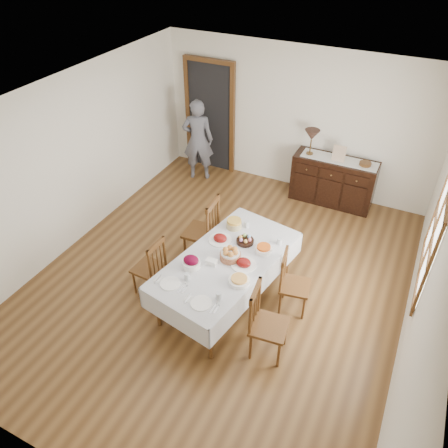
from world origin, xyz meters
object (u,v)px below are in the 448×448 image
at_px(chair_right_near, 265,322).
at_px(sideboard, 333,181).
at_px(chair_left_near, 151,267).
at_px(table_lamp, 312,136).
at_px(chair_left_far, 204,230).
at_px(person, 198,137).
at_px(chair_right_far, 292,282).
at_px(dining_table, 227,264).

height_order(chair_right_near, sideboard, chair_right_near).
xyz_separation_m(chair_left_near, sideboard, (1.62, 3.33, -0.03)).
relative_size(chair_right_near, sideboard, 0.71).
bearing_deg(sideboard, table_lamp, -176.69).
xyz_separation_m(chair_left_near, chair_left_far, (0.31, 0.94, 0.08)).
xyz_separation_m(chair_left_far, person, (-1.26, 2.12, 0.30)).
distance_m(chair_left_far, person, 2.48).
relative_size(chair_left_near, chair_right_far, 1.00).
relative_size(dining_table, chair_right_far, 2.47).
bearing_deg(dining_table, person, 135.66).
distance_m(dining_table, chair_right_near, 0.98).
distance_m(chair_right_far, table_lamp, 2.93).
bearing_deg(person, sideboard, 163.05).
distance_m(chair_left_far, table_lamp, 2.59).
bearing_deg(chair_right_far, dining_table, 95.22).
relative_size(chair_left_far, chair_right_near, 1.07).
xyz_separation_m(chair_right_near, table_lamp, (-0.62, 3.56, 0.70)).
xyz_separation_m(chair_right_near, sideboard, (-0.14, 3.59, -0.08)).
bearing_deg(chair_right_near, dining_table, 46.71).
bearing_deg(sideboard, dining_table, -102.00).
bearing_deg(chair_right_far, person, 37.82).
relative_size(chair_right_near, table_lamp, 2.21).
bearing_deg(table_lamp, chair_right_far, -76.40).
bearing_deg(dining_table, chair_right_near, -26.24).
relative_size(chair_right_far, sideboard, 0.64).
xyz_separation_m(chair_right_near, chair_right_far, (0.05, 0.81, -0.05)).
height_order(chair_left_near, chair_right_far, chair_right_far).
relative_size(person, table_lamp, 3.68).
xyz_separation_m(dining_table, chair_left_near, (-0.98, -0.33, -0.17)).
distance_m(chair_left_near, sideboard, 3.71).
distance_m(chair_right_near, chair_right_far, 0.81).
distance_m(chair_left_near, chair_right_far, 1.89).
distance_m(chair_right_far, sideboard, 2.79).
height_order(chair_left_far, sideboard, chair_left_far).
relative_size(dining_table, chair_right_near, 2.24).
relative_size(chair_right_near, person, 0.60).
xyz_separation_m(dining_table, sideboard, (0.64, 3.01, -0.21)).
bearing_deg(chair_left_near, chair_right_near, 85.03).
distance_m(chair_left_near, person, 3.23).
distance_m(chair_left_far, sideboard, 2.73).
bearing_deg(person, table_lamp, 163.66).
relative_size(chair_right_far, table_lamp, 2.00).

